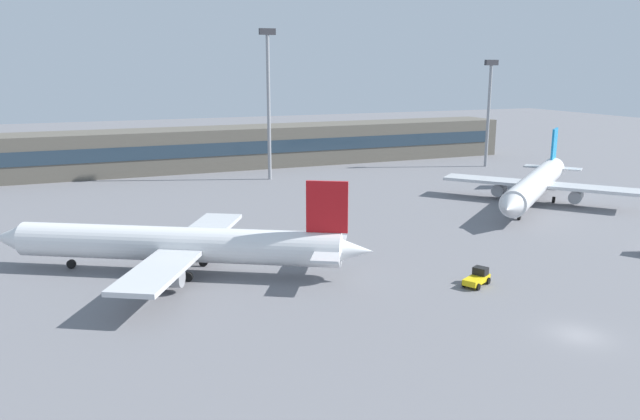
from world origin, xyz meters
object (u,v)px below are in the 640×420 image
object	(u,v)px
floodlight_tower_west	(268,95)
floodlight_tower_east	(489,105)
airplane_near	(175,244)
airplane_mid	(536,184)
baggage_tug_yellow	(477,278)

from	to	relation	value
floodlight_tower_west	floodlight_tower_east	world-z (taller)	floodlight_tower_west
airplane_near	airplane_mid	size ratio (longest dim) A/B	1.07
airplane_mid	floodlight_tower_west	xyz separation A→B (m)	(-33.55, 38.85, 13.42)
floodlight_tower_west	floodlight_tower_east	bearing A→B (deg)	-3.10
airplane_near	airplane_mid	world-z (taller)	airplane_mid
airplane_near	baggage_tug_yellow	bearing A→B (deg)	-29.19
airplane_near	floodlight_tower_east	distance (m)	93.21
baggage_tug_yellow	floodlight_tower_east	distance (m)	83.23
baggage_tug_yellow	floodlight_tower_west	size ratio (longest dim) A/B	0.13
airplane_near	baggage_tug_yellow	world-z (taller)	airplane_near
floodlight_tower_east	baggage_tug_yellow	bearing A→B (deg)	-127.40
airplane_near	airplane_mid	bearing A→B (deg)	12.31
airplane_mid	floodlight_tower_west	bearing A→B (deg)	130.81
airplane_mid	floodlight_tower_west	size ratio (longest dim) A/B	1.24
airplane_near	floodlight_tower_east	xyz separation A→B (m)	(78.30, 49.44, 10.58)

